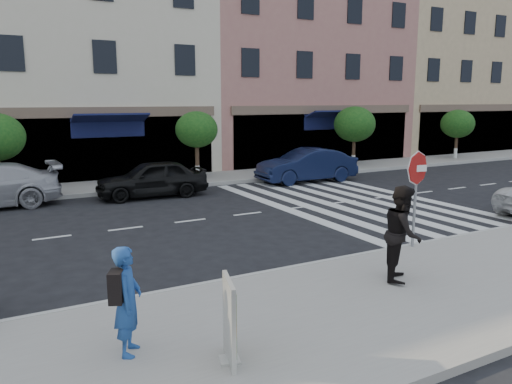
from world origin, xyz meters
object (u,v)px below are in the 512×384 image
car_far_mid (152,179)px  poster_board (230,322)px  stop_sign (417,177)px  car_far_right (307,165)px  walker (403,233)px  photographer (128,301)px

car_far_mid → poster_board: bearing=-9.4°
stop_sign → car_far_right: size_ratio=0.51×
walker → car_far_right: bearing=19.8°
photographer → stop_sign: bearing=-50.4°
stop_sign → car_far_right: stop_sign is taller
poster_board → car_far_right: car_far_right is taller
walker → poster_board: bearing=151.7°
walker → poster_board: size_ratio=1.61×
walker → car_far_right: size_ratio=0.41×
stop_sign → walker: bearing=-131.6°
photographer → walker: (5.53, 0.35, 0.17)m
photographer → car_far_right: 16.42m
stop_sign → walker: 2.54m
car_far_right → stop_sign: bearing=-17.2°
walker → car_far_mid: (-1.57, 11.51, -0.39)m
poster_board → stop_sign: bearing=39.9°
car_far_mid → stop_sign: bearing=22.1°
walker → poster_board: (-4.38, -1.24, -0.38)m
poster_board → photographer: bearing=158.5°
car_far_right → photographer: bearing=-39.7°
stop_sign → car_far_right: (3.78, 10.15, -1.12)m
poster_board → car_far_mid: 13.06m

